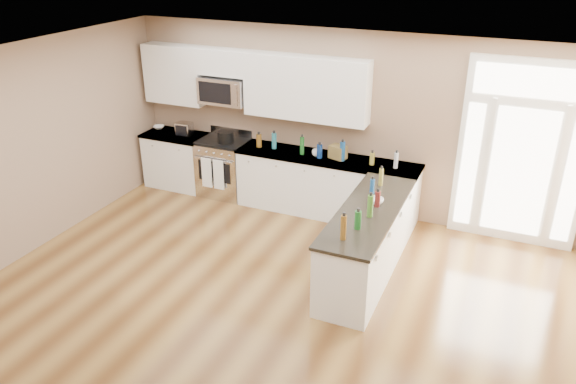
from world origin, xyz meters
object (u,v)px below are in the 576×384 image
Objects in this scene: kitchen_range at (224,167)px; peninsula_cabinet at (367,245)px; toaster_oven at (184,129)px; stockpot at (225,136)px.

peninsula_cabinet is at bearing -26.66° from kitchen_range.
kitchen_range is 4.27× the size of toaster_oven.
kitchen_range is at bearing 153.34° from peninsula_cabinet.
kitchen_range is 0.93m from toaster_oven.
toaster_oven is at bearing 178.69° from kitchen_range.
stockpot reaches higher than peninsula_cabinet.
stockpot is (0.09, -0.05, 0.57)m from kitchen_range.
kitchen_range is at bearing 147.95° from stockpot.
peninsula_cabinet is 9.17× the size of toaster_oven.
kitchen_range is 4.14× the size of stockpot.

